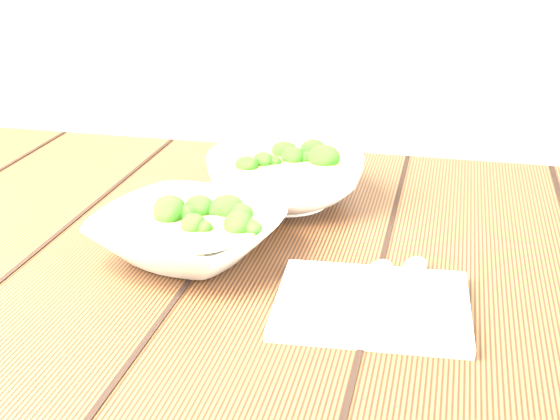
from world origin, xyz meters
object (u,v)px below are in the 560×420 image
soup_bowl_back (285,176)px  napkin (372,305)px  soup_bowl_front (189,233)px  trivet (220,211)px  table (233,335)px

soup_bowl_back → napkin: 0.31m
soup_bowl_front → soup_bowl_back: (0.07, 0.19, 0.01)m
soup_bowl_front → trivet: soup_bowl_front is taller
soup_bowl_front → table: bearing=35.4°
table → soup_bowl_back: bearing=79.4°
soup_bowl_back → napkin: soup_bowl_back is taller
trivet → napkin: trivet is taller
soup_bowl_back → table: bearing=-100.6°
soup_bowl_back → trivet: soup_bowl_back is taller
table → soup_bowl_front: size_ratio=4.76×
soup_bowl_back → trivet: bearing=-127.5°
table → napkin: 0.25m
table → soup_bowl_back: (0.03, 0.16, 0.16)m
trivet → soup_bowl_back: bearing=52.5°
soup_bowl_back → soup_bowl_front: bearing=-110.4°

